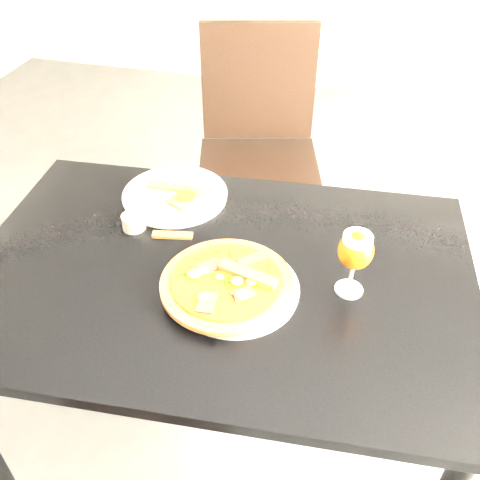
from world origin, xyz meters
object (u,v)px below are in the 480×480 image
(pizza, at_px, (227,282))
(beer_glass, at_px, (356,251))
(chair_far, at_px, (258,150))
(dining_table, at_px, (220,295))

(pizza, distance_m, beer_glass, 0.29)
(chair_far, relative_size, pizza, 3.30)
(dining_table, height_order, pizza, pizza)
(chair_far, bearing_deg, dining_table, -97.94)
(beer_glass, bearing_deg, pizza, -165.13)
(beer_glass, bearing_deg, dining_table, -179.04)
(pizza, height_order, beer_glass, beer_glass)
(dining_table, relative_size, beer_glass, 7.70)
(chair_far, height_order, beer_glass, chair_far)
(chair_far, bearing_deg, beer_glass, -80.13)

